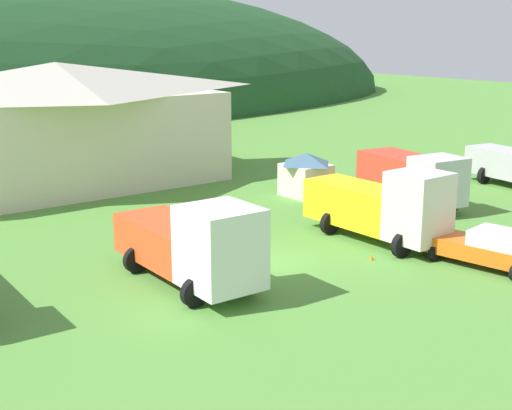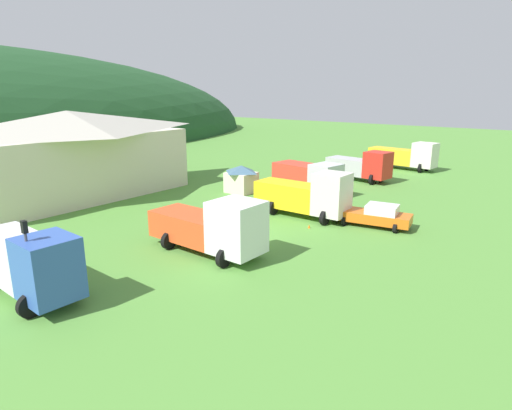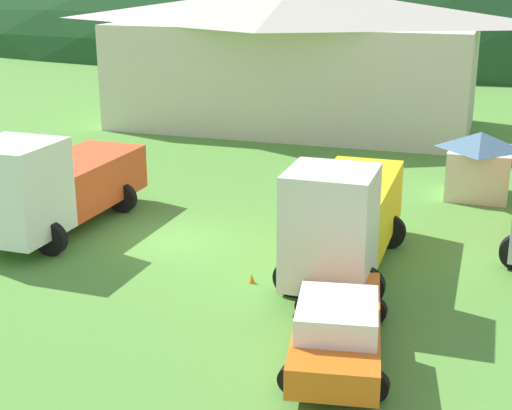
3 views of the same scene
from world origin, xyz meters
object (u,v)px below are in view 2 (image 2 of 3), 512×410
object	(u,v)px
depot_building	(71,153)
traffic_cone_near_pickup	(309,228)
heavy_rig_striped	(406,156)
play_shed_cream	(241,178)
traffic_light_west	(29,258)
flatbed_truck_yellow	(307,195)
box_truck_blue	(29,261)
service_pickup_orange	(375,215)
heavy_rig_white	(214,227)
crane_truck_red	(362,166)
tow_truck_silver	(308,177)

from	to	relation	value
depot_building	traffic_cone_near_pickup	distance (m)	23.22
heavy_rig_striped	play_shed_cream	bearing A→B (deg)	-104.26
heavy_rig_striped	traffic_light_west	size ratio (longest dim) A/B	1.97
flatbed_truck_yellow	heavy_rig_striped	world-z (taller)	flatbed_truck_yellow
depot_building	play_shed_cream	bearing A→B (deg)	-46.50
box_truck_blue	heavy_rig_striped	bearing A→B (deg)	89.03
service_pickup_orange	box_truck_blue	bearing A→B (deg)	-122.38
heavy_rig_striped	service_pickup_orange	size ratio (longest dim) A/B	1.51
play_shed_cream	traffic_light_west	size ratio (longest dim) A/B	0.64
box_truck_blue	depot_building	bearing A→B (deg)	146.35
heavy_rig_white	heavy_rig_striped	size ratio (longest dim) A/B	0.92
play_shed_cream	heavy_rig_striped	bearing A→B (deg)	-20.80
service_pickup_orange	traffic_cone_near_pickup	bearing A→B (deg)	-146.48
box_truck_blue	heavy_rig_white	distance (m)	9.94
box_truck_blue	heavy_rig_white	size ratio (longest dim) A/B	0.92
flatbed_truck_yellow	service_pickup_orange	world-z (taller)	flatbed_truck_yellow
play_shed_cream	service_pickup_orange	world-z (taller)	play_shed_cream
depot_building	crane_truck_red	xyz separation A→B (m)	(22.93, -18.28, -2.39)
depot_building	service_pickup_orange	xyz separation A→B (m)	(8.15, -25.88, -3.22)
tow_truck_silver	service_pickup_orange	bearing A→B (deg)	-23.47
heavy_rig_white	traffic_cone_near_pickup	distance (m)	8.32
traffic_cone_near_pickup	depot_building	bearing A→B (deg)	102.31
flatbed_truck_yellow	depot_building	bearing A→B (deg)	-161.10
depot_building	flatbed_truck_yellow	world-z (taller)	depot_building
heavy_rig_striped	traffic_light_west	distance (m)	46.02
depot_building	heavy_rig_white	world-z (taller)	depot_building
box_truck_blue	crane_truck_red	bearing A→B (deg)	90.42
play_shed_cream	heavy_rig_white	size ratio (longest dim) A/B	0.35
heavy_rig_white	heavy_rig_striped	xyz separation A→B (m)	(35.84, 0.65, -0.04)
tow_truck_silver	crane_truck_red	bearing A→B (deg)	90.86
flatbed_truck_yellow	traffic_cone_near_pickup	bearing A→B (deg)	-56.03
heavy_rig_white	crane_truck_red	distance (m)	26.02
flatbed_truck_yellow	play_shed_cream	bearing A→B (deg)	159.37
box_truck_blue	heavy_rig_striped	distance (m)	45.32
heavy_rig_white	traffic_light_west	bearing A→B (deg)	-96.83
flatbed_truck_yellow	traffic_light_west	world-z (taller)	traffic_light_west
traffic_cone_near_pickup	tow_truck_silver	bearing A→B (deg)	31.14
tow_truck_silver	service_pickup_orange	xyz separation A→B (m)	(-5.47, -8.83, -0.92)
heavy_rig_striped	crane_truck_red	bearing A→B (deg)	-91.64
tow_truck_silver	heavy_rig_striped	distance (m)	19.39
depot_building	heavy_rig_striped	xyz separation A→B (m)	(32.84, -19.70, -2.33)
tow_truck_silver	traffic_light_west	world-z (taller)	traffic_light_west
depot_building	flatbed_truck_yellow	distance (m)	22.07
heavy_rig_white	traffic_cone_near_pickup	bearing A→B (deg)	77.02
crane_truck_red	traffic_light_west	world-z (taller)	traffic_light_west
flatbed_truck_yellow	tow_truck_silver	world-z (taller)	flatbed_truck_yellow
traffic_light_west	traffic_cone_near_pickup	distance (m)	18.55
heavy_rig_striped	flatbed_truck_yellow	bearing A→B (deg)	-81.15
tow_truck_silver	crane_truck_red	xyz separation A→B (m)	(9.30, -1.22, -0.10)
heavy_rig_striped	traffic_cone_near_pickup	size ratio (longest dim) A/B	14.98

